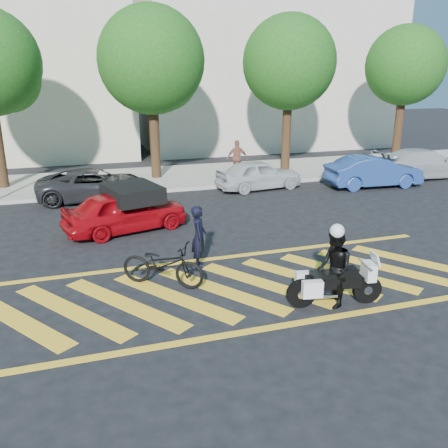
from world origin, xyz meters
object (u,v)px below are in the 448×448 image
object	(u,v)px
officer_bike	(199,237)
red_convertible	(125,211)
officer_moto	(334,269)
bicycle	(163,264)
police_motorcycle	(334,283)
parked_right	(373,171)
parked_mid_left	(95,185)
parked_mid_right	(259,175)
parked_far_right	(423,163)

from	to	relation	value
officer_bike	red_convertible	world-z (taller)	officer_bike
officer_moto	bicycle	bearing A→B (deg)	-112.99
police_motorcycle	parked_right	size ratio (longest dim) A/B	0.50
bicycle	officer_moto	world-z (taller)	officer_moto
police_motorcycle	red_convertible	world-z (taller)	red_convertible
officer_bike	parked_right	distance (m)	11.35
bicycle	parked_mid_left	distance (m)	8.59
police_motorcycle	parked_right	bearing A→B (deg)	61.08
red_convertible	parked_mid_left	bearing A→B (deg)	-5.72
officer_bike	officer_moto	xyz separation A→B (m)	(2.18, -2.92, 0.04)
parked_mid_right	red_convertible	bearing A→B (deg)	116.33
bicycle	parked_far_right	bearing A→B (deg)	-26.36
parked_mid_left	parked_right	bearing A→B (deg)	-94.35
officer_moto	parked_mid_left	world-z (taller)	officer_moto
officer_bike	police_motorcycle	distance (m)	3.66
parked_far_right	bicycle	bearing A→B (deg)	119.04
police_motorcycle	parked_mid_right	bearing A→B (deg)	86.38
bicycle	police_motorcycle	distance (m)	3.89
officer_moto	parked_far_right	size ratio (longest dim) A/B	0.36
officer_moto	parked_mid_right	xyz separation A→B (m)	(2.40, 10.33, -0.22)
bicycle	officer_moto	size ratio (longest dim) A/B	1.19
police_motorcycle	officer_moto	bearing A→B (deg)	-149.87
parked_mid_left	parked_mid_right	xyz separation A→B (m)	(6.74, -0.27, 0.02)
officer_bike	police_motorcycle	bearing A→B (deg)	-127.34
parked_far_right	parked_right	bearing A→B (deg)	104.10
officer_bike	parked_right	size ratio (longest dim) A/B	0.39
officer_bike	parked_mid_left	distance (m)	7.98
parked_right	police_motorcycle	bearing A→B (deg)	145.34
parked_mid_left	parked_right	world-z (taller)	parked_right
parked_mid_left	parked_mid_right	distance (m)	6.75
bicycle	parked_mid_right	bearing A→B (deg)	-0.92
officer_bike	parked_far_right	size ratio (longest dim) A/B	0.34
police_motorcycle	parked_mid_right	world-z (taller)	parked_mid_right
red_convertible	parked_far_right	xyz separation A→B (m)	(14.23, 3.69, 0.03)
red_convertible	parked_right	distance (m)	11.27
red_convertible	parked_mid_left	size ratio (longest dim) A/B	0.88
police_motorcycle	parked_mid_right	size ratio (longest dim) A/B	0.57
officer_bike	parked_far_right	xyz separation A→B (m)	(12.77, 7.17, -0.12)
officer_moto	red_convertible	xyz separation A→B (m)	(-3.64, 6.41, -0.19)
police_motorcycle	bicycle	bearing A→B (deg)	157.19
bicycle	parked_right	size ratio (longest dim) A/B	0.49
officer_bike	parked_right	xyz separation A→B (m)	(9.46, 6.28, -0.13)
parked_far_right	police_motorcycle	bearing A→B (deg)	132.67
officer_moto	parked_right	distance (m)	11.73
parked_right	officer_bike	bearing A→B (deg)	127.21
police_motorcycle	officer_moto	distance (m)	0.34
officer_bike	bicycle	world-z (taller)	officer_bike
police_motorcycle	parked_right	distance (m)	11.72
police_motorcycle	parked_far_right	world-z (taller)	parked_far_right
officer_bike	red_convertible	xyz separation A→B (m)	(-1.46, 3.49, -0.15)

